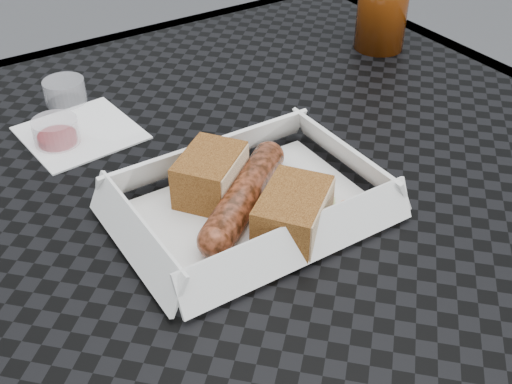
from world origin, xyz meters
TOP-DOWN VIEW (x-y plane):
  - patio_table at (0.00, 0.00)m, footprint 0.80×0.80m
  - food_tray at (-0.07, -0.08)m, footprint 0.22×0.15m
  - bratwurst at (-0.07, -0.07)m, footprint 0.14×0.12m
  - bread_near at (-0.09, -0.04)m, footprint 0.09×0.08m
  - bread_far at (-0.05, -0.12)m, footprint 0.10×0.09m
  - veg_garnish at (0.00, -0.13)m, footprint 0.03×0.03m
  - napkin at (-0.15, 0.15)m, footprint 0.13×0.13m
  - condiment_cup_sauce at (-0.18, 0.14)m, footprint 0.05×0.05m
  - condiment_cup_empty at (-0.14, 0.23)m, footprint 0.05×0.05m

SIDE VIEW (x-z plane):
  - patio_table at x=0.00m, z-range 0.30..1.04m
  - napkin at x=-0.15m, z-range 0.74..0.75m
  - food_tray at x=-0.07m, z-range 0.74..0.75m
  - veg_garnish at x=0.00m, z-range 0.75..0.75m
  - condiment_cup_sauce at x=-0.18m, z-range 0.74..0.78m
  - condiment_cup_empty at x=-0.14m, z-range 0.74..0.78m
  - bratwurst at x=-0.07m, z-range 0.75..0.78m
  - bread_far at x=-0.05m, z-range 0.75..0.79m
  - bread_near at x=-0.09m, z-range 0.75..0.79m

